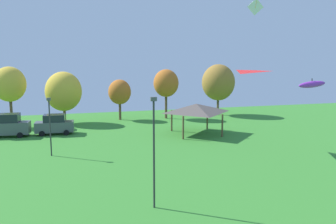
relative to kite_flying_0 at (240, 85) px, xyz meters
The scene contains 13 objects.
kite_flying_0 is the anchor object (origin of this frame).
kite_flying_5 6.39m from the kite_flying_0, 24.12° to the right, with size 2.75×0.70×0.95m.
kite_flying_6 10.76m from the kite_flying_0, 52.09° to the left, with size 1.78×0.52×1.78m.
parked_car_leftmost 26.38m from the kite_flying_0, 149.81° to the left, with size 4.94×2.36×2.66m.
parked_car_second_from_left 22.22m from the kite_flying_0, 143.09° to the left, with size 4.44×2.18×2.36m.
park_pavilion 9.47m from the kite_flying_0, 97.22° to the left, with size 6.06×5.95×3.60m.
light_post_0 15.09m from the kite_flying_0, 136.13° to the right, with size 0.36×0.20×6.73m.
light_post_1 17.87m from the kite_flying_0, 168.96° to the left, with size 0.36×0.20×5.38m.
treeline_tree_1 30.22m from the kite_flying_0, 139.27° to the left, with size 4.15×4.15×7.82m.
treeline_tree_2 25.79m from the kite_flying_0, 129.05° to the left, with size 4.87×4.87×7.09m.
treeline_tree_3 22.56m from the kite_flying_0, 112.20° to the left, with size 3.26×3.26×5.85m.
treeline_tree_4 20.25m from the kite_flying_0, 94.89° to the left, with size 3.69×3.69×7.27m.
treeline_tree_5 22.24m from the kite_flying_0, 71.70° to the left, with size 5.12×5.12×7.94m.
Camera 1 is at (-4.34, 1.38, 9.00)m, focal length 38.00 mm.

